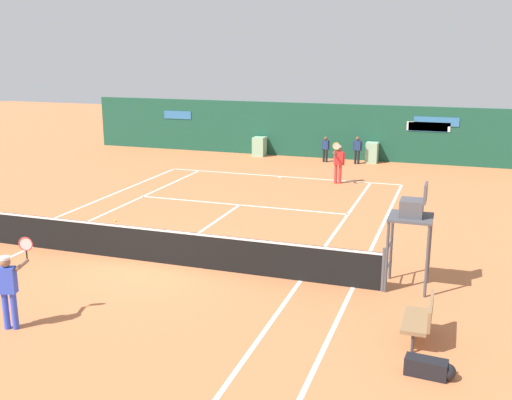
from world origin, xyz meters
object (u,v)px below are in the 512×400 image
(player_bench, at_px, (421,317))
(ball_kid_left_post, at_px, (357,148))
(tennis_ball_mid_court, at_px, (115,220))
(equipment_bag, at_px, (431,368))
(player_on_baseline, at_px, (338,161))
(umpire_chair, at_px, (412,217))
(player_near_side, at_px, (8,285))
(ball_kid_right_post, at_px, (325,147))

(player_bench, bearing_deg, ball_kid_left_post, 13.35)
(tennis_ball_mid_court, bearing_deg, equipment_bag, -32.36)
(player_bench, distance_m, equipment_bag, 1.35)
(player_bench, height_order, tennis_ball_mid_court, player_bench)
(equipment_bag, distance_m, tennis_ball_mid_court, 12.36)
(player_on_baseline, height_order, tennis_ball_mid_court, player_on_baseline)
(player_on_baseline, xyz_separation_m, ball_kid_left_post, (0.02, 4.68, -0.19))
(umpire_chair, relative_size, ball_kid_left_post, 1.88)
(umpire_chair, relative_size, player_near_side, 1.43)
(ball_kid_right_post, bearing_deg, player_bench, 112.19)
(player_on_baseline, bearing_deg, player_near_side, 53.97)
(umpire_chair, distance_m, player_on_baseline, 11.39)
(player_on_baseline, xyz_separation_m, player_near_side, (-3.62, -15.52, -0.03))
(ball_kid_left_post, bearing_deg, tennis_ball_mid_court, 63.39)
(player_bench, distance_m, ball_kid_right_post, 19.01)
(umpire_chair, xyz_separation_m, tennis_ball_mid_court, (-9.68, 2.64, -1.73))
(player_on_baseline, distance_m, ball_kid_right_post, 4.94)
(equipment_bag, height_order, ball_kid_right_post, ball_kid_right_post)
(player_bench, height_order, ball_kid_right_post, ball_kid_right_post)
(ball_kid_right_post, relative_size, ball_kid_left_post, 0.94)
(equipment_bag, bearing_deg, ball_kid_right_post, 107.70)
(equipment_bag, relative_size, player_on_baseline, 0.48)
(player_bench, relative_size, ball_kid_right_post, 0.92)
(ball_kid_right_post, bearing_deg, umpire_chair, 113.51)
(ball_kid_left_post, xyz_separation_m, tennis_ball_mid_court, (-5.87, -12.74, -0.75))
(ball_kid_right_post, bearing_deg, tennis_ball_mid_court, 75.60)
(tennis_ball_mid_court, bearing_deg, ball_kid_right_post, 71.48)
(player_on_baseline, relative_size, ball_kid_right_post, 1.43)
(player_bench, height_order, ball_kid_left_post, ball_kid_left_post)
(umpire_chair, bearing_deg, equipment_bag, -169.13)
(ball_kid_right_post, xyz_separation_m, ball_kid_left_post, (1.60, -0.00, 0.04))
(player_on_baseline, bearing_deg, equipment_bag, 84.50)
(umpire_chair, bearing_deg, ball_kid_right_post, 19.39)
(umpire_chair, distance_m, equipment_bag, 4.36)
(umpire_chair, xyz_separation_m, player_bench, (0.48, -2.70, -1.26))
(ball_kid_right_post, relative_size, tennis_ball_mid_court, 19.01)
(player_bench, bearing_deg, player_on_baseline, 17.85)
(umpire_chair, bearing_deg, player_on_baseline, 19.71)
(umpire_chair, relative_size, equipment_bag, 2.93)
(player_bench, bearing_deg, player_near_side, 104.95)
(player_bench, distance_m, tennis_ball_mid_court, 11.49)
(umpire_chair, relative_size, player_bench, 2.17)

